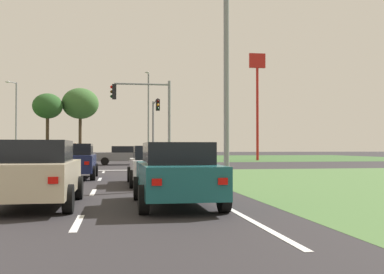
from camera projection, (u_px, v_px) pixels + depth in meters
The scene contains 30 objects.
ground_plane at pixel (60, 166), 34.76m from camera, with size 200.00×200.00×0.00m, color #282628.
grass_verge_far_right at pixel (272, 158), 63.09m from camera, with size 35.00×35.00×0.01m, color #385B2D.
median_island_far at pixel (83, 158), 59.42m from camera, with size 1.20×36.00×0.14m, color gray.
lane_dash_near at pixel (77, 223), 8.70m from camera, with size 0.14×2.00×0.01m, color silver.
lane_dash_second at pixel (93, 192), 14.62m from camera, with size 0.14×2.00×0.01m, color silver.
lane_dash_third at pixel (100, 179), 20.54m from camera, with size 0.14×2.00×0.01m, color silver.
lane_dash_fourth at pixel (103, 172), 26.46m from camera, with size 0.14×2.00×0.01m, color silver.
edge_line_right at pixel (183, 184), 18.13m from camera, with size 0.14×24.00×0.01m, color silver.
stop_bar_near at pixel (109, 170), 28.48m from camera, with size 6.40×0.50×0.01m, color silver.
crosswalk_bar_fourth at pixel (2, 170), 29.15m from camera, with size 0.70×2.80×0.01m, color silver.
crosswalk_bar_fifth at pixel (21, 170), 29.34m from camera, with size 0.70×2.80×0.01m, color silver.
crosswalk_bar_sixth at pixel (40, 169), 29.53m from camera, with size 0.70×2.80×0.01m, color silver.
crosswalk_bar_seventh at pixel (58, 169), 29.71m from camera, with size 0.70×2.80×0.01m, color silver.
crosswalk_bar_eighth at pixel (76, 169), 29.90m from camera, with size 0.70×2.80×0.01m, color silver.
car_beige_near at pixel (36, 173), 11.15m from camera, with size 2.02×4.38×1.61m.
car_grey_second at pixel (122, 155), 37.55m from camera, with size 4.15×2.02×1.53m.
car_teal_third at pixel (176, 173), 11.31m from camera, with size 1.99×4.38×1.56m.
car_navy_fourth at pixel (75, 161), 21.12m from camera, with size 1.97×4.42×1.61m.
car_black_fifth at pixel (69, 152), 63.81m from camera, with size 2.05×4.59×1.59m.
car_white_sixth at pixel (154, 165), 17.67m from camera, with size 1.94×4.50×1.50m.
car_red_seventh at pixel (32, 156), 33.21m from camera, with size 4.48×2.07×1.53m.
traffic_signal_near_right at pixel (149, 109), 29.36m from camera, with size 3.86×0.32×5.74m.
traffic_signal_far_right at pixel (155, 119), 40.72m from camera, with size 0.32×5.27×5.71m.
street_lamp_near at pixel (226, 21), 16.49m from camera, with size 1.14×2.40×10.82m.
street_lamp_third at pixel (148, 111), 56.91m from camera, with size 0.69×2.37×10.65m.
street_lamp_fourth at pixel (15, 116), 57.07m from camera, with size 1.01×2.18×9.55m.
pedestrian_at_median at pixel (75, 149), 48.56m from camera, with size 0.34×0.34×1.80m.
fastfood_pole_sign at pixel (257, 82), 50.51m from camera, with size 1.80×0.40×11.80m.
treeline_third at pixel (48, 107), 65.38m from camera, with size 4.24×4.24×9.14m.
treeline_fourth at pixel (80, 104), 67.84m from camera, with size 5.37×5.37×10.21m.
Camera 1 is at (4.22, -5.98, 1.45)m, focal length 42.84 mm.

